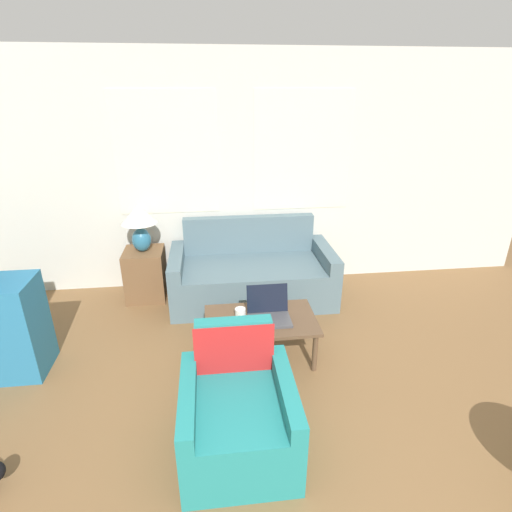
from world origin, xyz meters
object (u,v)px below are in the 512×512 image
(laptop, at_px, (269,312))
(armchair, at_px, (238,415))
(table_lamp, at_px, (139,221))
(couch, at_px, (252,275))
(snack_bowl, at_px, (228,325))
(cup_navy, at_px, (240,313))
(coffee_table, at_px, (261,323))

(laptop, bearing_deg, armchair, -110.00)
(armchair, bearing_deg, table_lamp, 111.82)
(couch, distance_m, snack_bowl, 1.27)
(cup_navy, relative_size, snack_bowl, 0.52)
(coffee_table, distance_m, laptop, 0.12)
(table_lamp, bearing_deg, cup_navy, -50.98)
(coffee_table, bearing_deg, cup_navy, 164.80)
(couch, xyz_separation_m, laptop, (0.03, -1.10, 0.18))
(couch, bearing_deg, table_lamp, 173.71)
(table_lamp, relative_size, laptop, 1.44)
(table_lamp, distance_m, snack_bowl, 1.67)
(couch, distance_m, laptop, 1.12)
(table_lamp, distance_m, coffee_table, 1.77)
(table_lamp, bearing_deg, couch, -6.29)
(armchair, xyz_separation_m, table_lamp, (-0.87, 2.17, 0.65))
(couch, distance_m, cup_navy, 1.10)
(couch, relative_size, snack_bowl, 9.90)
(couch, height_order, table_lamp, table_lamp)
(couch, bearing_deg, cup_navy, -101.47)
(armchair, bearing_deg, laptop, 70.00)
(couch, height_order, coffee_table, couch)
(couch, relative_size, coffee_table, 1.86)
(table_lamp, bearing_deg, snack_bowl, -57.80)
(armchair, xyz_separation_m, laptop, (0.34, 0.94, 0.19))
(coffee_table, height_order, snack_bowl, snack_bowl)
(table_lamp, bearing_deg, armchair, -68.18)
(coffee_table, xyz_separation_m, snack_bowl, (-0.29, -0.11, 0.07))
(armchair, bearing_deg, snack_bowl, 91.23)
(armchair, relative_size, laptop, 2.25)
(snack_bowl, bearing_deg, couch, 74.76)
(armchair, height_order, cup_navy, armchair)
(couch, distance_m, coffee_table, 1.11)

